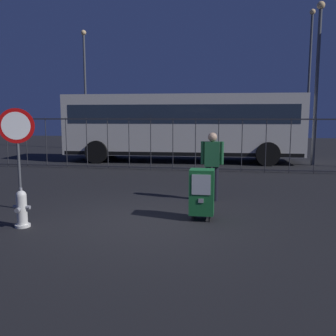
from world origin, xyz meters
TOP-DOWN VIEW (x-y plane):
  - ground_plane at (0.00, 0.00)m, footprint 60.00×60.00m
  - fire_hydrant at (-2.15, -0.74)m, footprint 0.33×0.32m
  - newspaper_box_primary at (1.13, 0.28)m, footprint 0.48×0.42m
  - stop_sign at (-2.92, 0.50)m, footprint 0.71×0.31m
  - pedestrian at (1.25, 2.00)m, footprint 0.55×0.22m
  - fence_barrier at (0.00, 6.90)m, footprint 18.03×0.04m
  - bus_near at (-0.43, 9.90)m, footprint 10.58×3.09m
  - street_light_near_left at (6.23, 16.00)m, footprint 0.32×0.32m
  - street_light_near_right at (5.19, 9.34)m, footprint 0.32×0.32m
  - street_light_far_right at (-7.26, 15.50)m, footprint 0.32×0.32m

SIDE VIEW (x-z plane):
  - ground_plane at x=0.00m, z-range 0.00..0.00m
  - fire_hydrant at x=-2.15m, z-range -0.02..0.72m
  - newspaper_box_primary at x=1.13m, z-range 0.06..1.08m
  - pedestrian at x=1.25m, z-range 0.11..1.78m
  - fence_barrier at x=0.00m, z-range 0.02..2.02m
  - stop_sign at x=-2.92m, z-range 0.49..2.72m
  - bus_near at x=-0.43m, z-range 0.21..3.21m
  - street_light_near_right at x=5.19m, z-range 0.55..7.16m
  - street_light_far_right at x=-7.26m, z-range 0.56..7.87m
  - street_light_near_left at x=6.23m, z-range 0.58..8.66m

